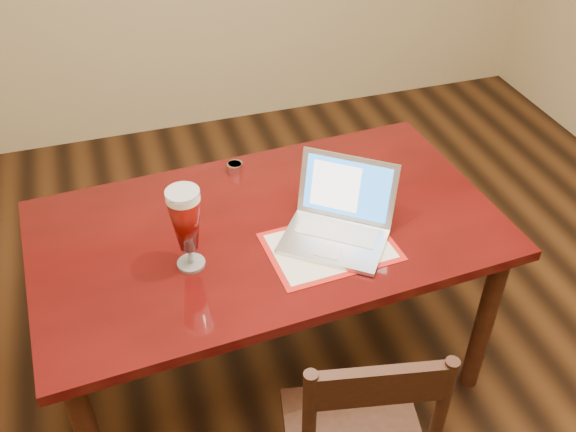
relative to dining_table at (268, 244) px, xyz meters
name	(u,v)px	position (x,y,z in m)	size (l,w,h in m)	color
ground	(359,400)	(0.31, -0.29, -0.72)	(5.00, 5.00, 0.00)	black
dining_table	(268,244)	(0.00, 0.00, 0.00)	(1.78, 1.07, 1.13)	#480909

